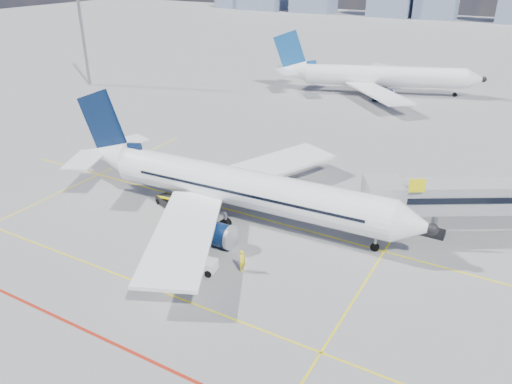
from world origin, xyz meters
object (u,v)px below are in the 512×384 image
at_px(belt_loader, 172,203).
at_px(ramp_worker, 243,261).
at_px(cargo_dolly, 184,248).
at_px(baggage_tug, 200,262).
at_px(second_aircraft, 375,76).
at_px(main_aircraft, 231,186).

relative_size(belt_loader, ramp_worker, 3.16).
bearing_deg(ramp_worker, cargo_dolly, 113.86).
distance_m(cargo_dolly, belt_loader, 9.91).
bearing_deg(belt_loader, baggage_tug, -18.12).
distance_m(belt_loader, ramp_worker, 13.28).
xyz_separation_m(second_aircraft, ramp_worker, (8.58, -61.32, -2.27)).
height_order(second_aircraft, baggage_tug, second_aircraft).
distance_m(main_aircraft, second_aircraft, 53.78).
distance_m(second_aircraft, cargo_dolly, 62.58).
height_order(main_aircraft, baggage_tug, main_aircraft).
relative_size(main_aircraft, baggage_tug, 14.34).
bearing_deg(ramp_worker, baggage_tug, 129.78).
bearing_deg(baggage_tug, main_aircraft, 97.60).
height_order(baggage_tug, belt_loader, belt_loader).
xyz_separation_m(main_aircraft, cargo_dolly, (0.84, -8.73, -2.00)).
bearing_deg(main_aircraft, belt_loader, -167.38).
height_order(belt_loader, ramp_worker, belt_loader).
relative_size(second_aircraft, baggage_tug, 14.03).
relative_size(second_aircraft, cargo_dolly, 8.44).
xyz_separation_m(main_aircraft, baggage_tug, (2.78, -9.27, -2.41)).
bearing_deg(second_aircraft, main_aircraft, -107.75).
bearing_deg(cargo_dolly, ramp_worker, 25.37).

